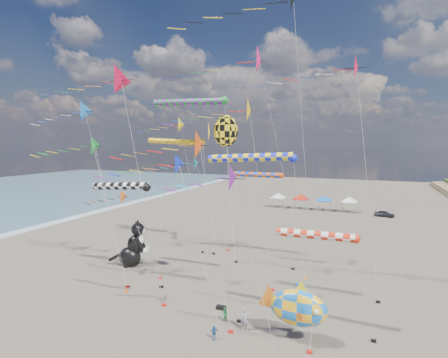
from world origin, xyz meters
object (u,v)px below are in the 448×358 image
Objects in this scene: fish_inflatable at (298,308)px; parked_car at (385,214)px; child_green at (225,315)px; cat_inflatable at (132,243)px; child_blue at (214,333)px; person_adult at (245,320)px.

parked_car is at bearing 80.88° from fish_inflatable.
cat_inflatable is at bearing 178.94° from child_green.
child_green is 1.07× the size of child_blue.
cat_inflatable is 0.99× the size of fish_inflatable.
cat_inflatable is 19.05m from person_adult.
person_adult is at bearing 178.77° from fish_inflatable.
person_adult is 2.03m from child_green.
cat_inflatable is 3.04× the size of person_adult.
cat_inflatable reaches higher than parked_car.
cat_inflatable is at bearing 120.80° from child_blue.
cat_inflatable is at bearing 156.92° from parked_car.
parked_car is at bearing 62.23° from person_adult.
fish_inflatable is at bearing -15.41° from person_adult.
child_green is (-1.89, 0.66, -0.31)m from person_adult.
parked_car reaches higher than child_blue.
child_green is 2.69m from child_blue.
parked_car reaches higher than child_green.
fish_inflatable is 1.52× the size of parked_car.
parked_car is (13.93, 49.14, 0.03)m from child_green.
child_blue is (0.21, -2.68, -0.04)m from child_green.
person_adult reaches higher than parked_car.
person_adult is 2.66m from child_blue.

